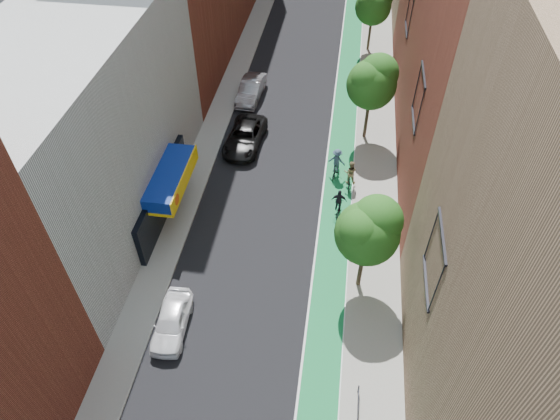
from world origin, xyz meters
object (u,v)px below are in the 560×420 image
at_px(cyclist_lane_near, 350,176).
at_px(cyclist_lane_mid, 338,206).
at_px(parked_car_black, 245,137).
at_px(parked_car_silver, 251,90).
at_px(cyclist_lane_far, 336,164).
at_px(parked_car_white, 172,321).

relative_size(cyclist_lane_near, cyclist_lane_mid, 1.07).
distance_m(parked_car_black, cyclist_lane_mid, 9.70).
bearing_deg(parked_car_silver, cyclist_lane_far, -45.39).
height_order(cyclist_lane_near, cyclist_lane_mid, cyclist_lane_near).
height_order(parked_car_black, cyclist_lane_near, cyclist_lane_near).
relative_size(parked_car_white, parked_car_silver, 0.83).
bearing_deg(parked_car_white, cyclist_lane_near, 52.52).
bearing_deg(cyclist_lane_mid, parked_car_silver, -55.37).
height_order(cyclist_lane_near, cyclist_lane_far, cyclist_lane_far).
height_order(parked_car_white, cyclist_lane_far, cyclist_lane_far).
xyz_separation_m(parked_car_silver, cyclist_lane_near, (8.63, -9.95, 0.15)).
bearing_deg(cyclist_lane_near, cyclist_lane_mid, 79.55).
bearing_deg(parked_car_white, parked_car_silver, 87.18).
height_order(parked_car_silver, cyclist_lane_near, cyclist_lane_near).
xyz_separation_m(parked_car_white, parked_car_black, (0.74, 16.05, 0.07)).
bearing_deg(cyclist_lane_mid, cyclist_lane_far, -81.92).
bearing_deg(cyclist_lane_near, parked_car_black, -22.90).
height_order(parked_car_white, cyclist_lane_mid, cyclist_lane_mid).
bearing_deg(cyclist_lane_far, parked_car_black, -7.05).
bearing_deg(cyclist_lane_near, cyclist_lane_far, -47.67).
relative_size(parked_car_silver, cyclist_lane_near, 2.25).
xyz_separation_m(cyclist_lane_mid, cyclist_lane_far, (-0.39, 3.90, 0.21)).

